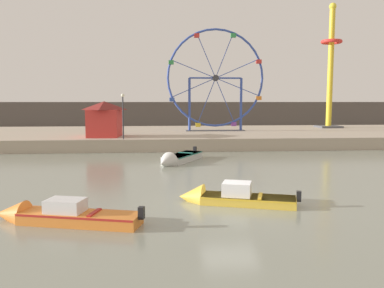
# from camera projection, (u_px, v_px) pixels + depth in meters

# --- Properties ---
(ground_plane) EXTENTS (240.00, 240.00, 0.00)m
(ground_plane) POSITION_uv_depth(u_px,v_px,m) (230.00, 204.00, 17.47)
(ground_plane) COLOR gray
(quay_promenade) EXTENTS (110.00, 19.35, 1.15)m
(quay_promenade) POSITION_uv_depth(u_px,v_px,m) (186.00, 136.00, 44.81)
(quay_promenade) COLOR tan
(quay_promenade) RESTS_ON ground_plane
(distant_town_skyline) EXTENTS (140.00, 3.00, 4.40)m
(distant_town_skyline) POSITION_uv_depth(u_px,v_px,m) (178.00, 115.00, 65.21)
(distant_town_skyline) COLOR #564C47
(distant_town_skyline) RESTS_ON ground_plane
(motorboat_orange_hull) EXTENTS (5.93, 2.61, 1.26)m
(motorboat_orange_hull) POSITION_uv_depth(u_px,v_px,m) (56.00, 215.00, 14.71)
(motorboat_orange_hull) COLOR orange
(motorboat_orange_hull) RESTS_ON ground_plane
(motorboat_mustard_yellow) EXTENTS (5.37, 2.81, 1.41)m
(motorboat_mustard_yellow) POSITION_uv_depth(u_px,v_px,m) (226.00, 197.00, 17.56)
(motorboat_mustard_yellow) COLOR gold
(motorboat_mustard_yellow) RESTS_ON ground_plane
(motorboat_pale_grey) EXTENTS (3.93, 5.59, 1.36)m
(motorboat_pale_grey) POSITION_uv_depth(u_px,v_px,m) (177.00, 159.00, 29.05)
(motorboat_pale_grey) COLOR silver
(motorboat_pale_grey) RESTS_ON ground_plane
(ferris_wheel_blue_frame) EXTENTS (11.02, 1.20, 11.50)m
(ferris_wheel_blue_frame) POSITION_uv_depth(u_px,v_px,m) (216.00, 80.00, 44.49)
(ferris_wheel_blue_frame) COLOR #334CA8
(ferris_wheel_blue_frame) RESTS_ON quay_promenade
(drop_tower_yellow_tower) EXTENTS (2.80, 2.80, 15.61)m
(drop_tower_yellow_tower) POSITION_uv_depth(u_px,v_px,m) (331.00, 68.00, 49.89)
(drop_tower_yellow_tower) COLOR gold
(drop_tower_yellow_tower) RESTS_ON quay_promenade
(carnival_booth_red_striped) EXTENTS (3.34, 4.04, 3.38)m
(carnival_booth_red_striped) POSITION_uv_depth(u_px,v_px,m) (105.00, 118.00, 37.61)
(carnival_booth_red_striped) COLOR red
(carnival_booth_red_striped) RESTS_ON quay_promenade
(promenade_lamp_near) EXTENTS (0.32, 0.32, 4.06)m
(promenade_lamp_near) POSITION_uv_depth(u_px,v_px,m) (123.00, 110.00, 35.06)
(promenade_lamp_near) COLOR #2D2D33
(promenade_lamp_near) RESTS_ON quay_promenade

